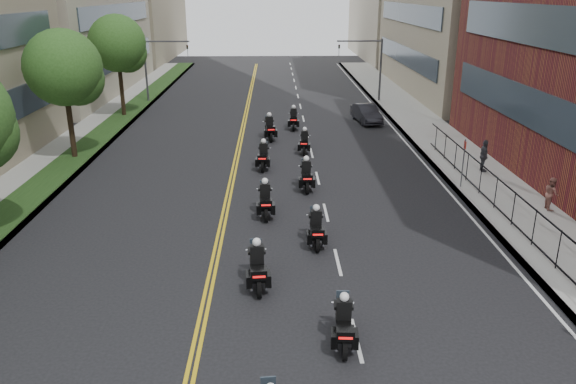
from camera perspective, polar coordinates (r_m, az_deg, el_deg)
name	(u,v)px	position (r m, az deg, el deg)	size (l,w,h in m)	color
sidewalk_right	(450,151)	(36.98, 16.18, 4.04)	(4.00, 90.00, 0.15)	gray
sidewalk_left	(68,154)	(37.51, -21.49, 3.65)	(4.00, 90.00, 0.15)	gray
grass_strip	(80,152)	(37.22, -20.35, 3.83)	(2.00, 90.00, 0.04)	#193312
iron_fence	(523,218)	(24.87, 22.79, -2.41)	(0.05, 28.00, 1.50)	black
street_trees	(28,89)	(30.32, -24.90, 9.45)	(4.40, 38.40, 7.98)	#312216
traffic_signal_right	(370,61)	(52.01, 8.36, 13.07)	(4.09, 0.20, 5.60)	#3F3F44
traffic_signal_left	(156,61)	(52.31, -13.26, 12.80)	(4.09, 0.20, 5.60)	#3F3F44
motorcycle_1	(344,325)	(16.56, 5.68, -13.29)	(0.56, 2.19, 1.62)	black
motorcycle_2	(257,268)	(19.40, -3.12, -7.72)	(0.64, 2.38, 1.75)	black
motorcycle_3	(316,229)	(22.48, 2.88, -3.79)	(0.51, 2.26, 1.67)	black
motorcycle_4	(265,201)	(25.29, -2.33, -0.94)	(0.57, 2.37, 1.75)	black
motorcycle_5	(306,176)	(28.66, 1.87, 1.60)	(0.54, 2.36, 1.74)	black
motorcycle_6	(264,157)	(32.05, -2.50, 3.57)	(0.59, 2.35, 1.73)	black
motorcycle_7	(304,143)	(35.27, 1.69, 5.03)	(0.61, 2.20, 1.62)	black
motorcycle_8	(270,129)	(38.44, -1.88, 6.42)	(0.73, 2.51, 1.86)	black
motorcycle_9	(294,120)	(41.44, 0.57, 7.36)	(0.56, 2.38, 1.75)	black
parked_sedan	(366,113)	(44.05, 7.97, 7.91)	(1.45, 4.16, 1.37)	black
pedestrian_b	(551,193)	(28.31, 25.19, -0.13)	(0.73, 0.57, 1.51)	#8F594E
pedestrian_c	(484,156)	(32.79, 19.29, 3.48)	(1.04, 0.43, 1.78)	#38383F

